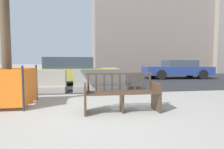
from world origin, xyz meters
The scene contains 8 objects.
ground_plane centered at (0.00, 0.00, 0.00)m, with size 200.00×200.00×0.00m, color gray.
street_asphalt centered at (0.00, 8.70, 0.00)m, with size 120.00×12.00×0.01m, color #28282B.
street_bench centered at (0.63, 0.33, 0.40)m, with size 1.69×0.54×0.88m.
jersey_barrier_centre centered at (0.35, 3.24, 0.34)m, with size 2.01×0.72×0.84m.
jersey_barrier_left centered at (-1.92, 3.23, 0.34)m, with size 2.02×0.73×0.84m.
construction_fence centered at (-2.16, 1.25, 0.53)m, with size 1.16×1.16×1.05m.
car_taxi_near centered at (-0.86, 5.50, 0.69)m, with size 4.50×1.87×1.37m.
car_sedan_mid centered at (6.14, 7.83, 0.64)m, with size 4.67×1.99×1.27m.
Camera 1 is at (-0.17, -3.54, 1.13)m, focal length 28.00 mm.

